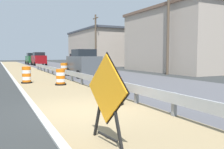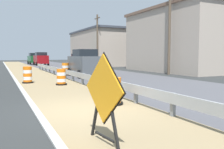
{
  "view_description": "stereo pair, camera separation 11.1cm",
  "coord_description": "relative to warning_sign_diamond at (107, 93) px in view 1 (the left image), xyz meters",
  "views": [
    {
      "loc": [
        -2.42,
        -7.32,
        1.8
      ],
      "look_at": [
        2.28,
        2.26,
        0.92
      ],
      "focal_mm": 38.07,
      "sensor_mm": 36.0,
      "label": 1
    },
    {
      "loc": [
        -2.32,
        -7.37,
        1.8
      ],
      "look_at": [
        2.28,
        2.26,
        0.92
      ],
      "focal_mm": 38.07,
      "sensor_mm": 36.0,
      "label": 2
    }
  ],
  "objects": [
    {
      "name": "far_lane_asphalt",
      "position": [
        6.8,
        3.0,
        -1.03
      ],
      "size": [
        7.91,
        120.0,
        0.0
      ],
      "primitive_type": "cube",
      "color": "#4C4C51",
      "rests_on": "ground"
    },
    {
      "name": "car_trailing_far_lane",
      "position": [
        4.32,
        43.58,
        0.05
      ],
      "size": [
        2.28,
        4.3,
        2.16
      ],
      "rotation": [
        0.0,
        0.0,
        1.6
      ],
      "color": "#195128",
      "rests_on": "ground"
    },
    {
      "name": "ground_plane",
      "position": [
        0.42,
        3.0,
        -1.03
      ],
      "size": [
        160.0,
        160.0,
        0.0
      ],
      "primitive_type": "plane",
      "color": "#2B2D2D"
    },
    {
      "name": "guardrail_median",
      "position": [
        2.61,
        1.05,
        -0.51
      ],
      "size": [
        0.18,
        51.89,
        0.71
      ],
      "color": "#999EA3",
      "rests_on": "ground"
    },
    {
      "name": "car_lead_far_lane",
      "position": [
        4.52,
        14.4,
        0.09
      ],
      "size": [
        1.94,
        4.16,
        2.25
      ],
      "rotation": [
        0.0,
        0.0,
        1.57
      ],
      "color": "#4C5156",
      "rests_on": "ground"
    },
    {
      "name": "traffic_barrel_far",
      "position": [
        3.39,
        16.29,
        -0.54
      ],
      "size": [
        0.75,
        0.75,
        1.08
      ],
      "color": "orange",
      "rests_on": "ground"
    },
    {
      "name": "car_trailing_near_lane",
      "position": [
        7.95,
        26.56,
        -0.05
      ],
      "size": [
        2.06,
        4.4,
        1.96
      ],
      "rotation": [
        0.0,
        0.0,
        -1.6
      ],
      "color": "#195128",
      "rests_on": "ground"
    },
    {
      "name": "curb_near_edge",
      "position": [
        -0.88,
        3.0,
        -1.03
      ],
      "size": [
        0.2,
        120.0,
        0.11
      ],
      "primitive_type": "cube",
      "color": "#ADADA8",
      "rests_on": "ground"
    },
    {
      "name": "utility_pole_near",
      "position": [
        12.08,
        12.89,
        3.86
      ],
      "size": [
        0.24,
        1.8,
        9.46
      ],
      "color": "brown",
      "rests_on": "ground"
    },
    {
      "name": "car_lead_near_lane",
      "position": [
        4.74,
        38.35,
        0.09
      ],
      "size": [
        2.26,
        4.15,
        2.26
      ],
      "rotation": [
        0.0,
        0.0,
        1.6
      ],
      "color": "maroon",
      "rests_on": "ground"
    },
    {
      "name": "traffic_barrel_close",
      "position": [
        1.45,
        9.71,
        -0.6
      ],
      "size": [
        0.66,
        0.66,
        0.96
      ],
      "color": "orange",
      "rests_on": "ground"
    },
    {
      "name": "tree_roadside",
      "position": [
        14.23,
        32.47,
        3.98
      ],
      "size": [
        3.89,
        3.89,
        6.79
      ],
      "color": "brown",
      "rests_on": "ground"
    },
    {
      "name": "traffic_barrel_nearest",
      "position": [
        1.82,
        3.32,
        -0.59
      ],
      "size": [
        0.73,
        0.73,
        0.98
      ],
      "color": "orange",
      "rests_on": "ground"
    },
    {
      "name": "utility_pole_mid",
      "position": [
        10.92,
        27.34,
        2.87
      ],
      "size": [
        0.24,
        1.8,
        7.49
      ],
      "color": "brown",
      "rests_on": "ground"
    },
    {
      "name": "roadside_shop_far",
      "position": [
        14.41,
        34.77,
        2.03
      ],
      "size": [
        6.97,
        14.95,
        6.1
      ],
      "color": "#AD9E8E",
      "rests_on": "ground"
    },
    {
      "name": "roadside_shop_near",
      "position": [
        16.7,
        15.99,
        2.38
      ],
      "size": [
        8.35,
        12.58,
        6.79
      ],
      "color": "#AD9E8E",
      "rests_on": "ground"
    },
    {
      "name": "warning_sign_diamond",
      "position": [
        0.0,
        0.0,
        0.0
      ],
      "size": [
        0.24,
        1.48,
        1.87
      ],
      "rotation": [
        0.0,
        0.0,
        3.28
      ],
      "color": "black",
      "rests_on": "ground"
    },
    {
      "name": "car_mid_far_lane",
      "position": [
        8.19,
        56.72,
        -0.07
      ],
      "size": [
        2.11,
        4.68,
        1.92
      ],
      "rotation": [
        0.0,
        0.0,
        -1.56
      ],
      "color": "silver",
      "rests_on": "ground"
    },
    {
      "name": "median_dirt_strip",
      "position": [
        1.03,
        3.0,
        -1.03
      ],
      "size": [
        3.62,
        120.0,
        0.01
      ],
      "primitive_type": "cube",
      "color": "#8E7A56",
      "rests_on": "ground"
    },
    {
      "name": "traffic_barrel_mid",
      "position": [
        -0.27,
        11.59,
        -0.55
      ],
      "size": [
        0.68,
        0.68,
        1.06
      ],
      "color": "orange",
      "rests_on": "ground"
    }
  ]
}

